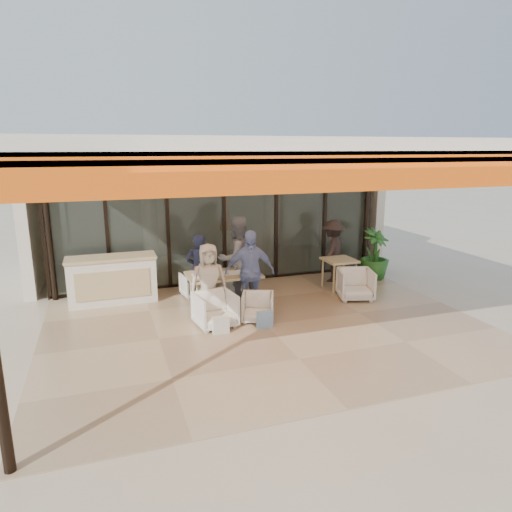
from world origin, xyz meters
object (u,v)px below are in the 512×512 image
at_px(host_counter, 112,279).
at_px(diner_cream, 209,281).
at_px(diner_periwinkle, 250,272).
at_px(standing_woman, 332,251).
at_px(diner_navy, 199,269).
at_px(side_chair, 356,283).
at_px(diner_grey, 237,258).
at_px(chair_far_right, 231,280).
at_px(chair_far_left, 195,283).
at_px(chair_near_left, 215,308).
at_px(dining_table, 223,276).
at_px(chair_near_right, 258,306).
at_px(potted_palm, 375,254).
at_px(side_table, 339,263).

relative_size(host_counter, diner_cream, 1.24).
bearing_deg(diner_periwinkle, standing_woman, 38.57).
bearing_deg(diner_navy, standing_woman, -167.57).
bearing_deg(diner_cream, side_chair, 2.38).
relative_size(diner_grey, diner_periwinkle, 1.09).
height_order(chair_far_right, diner_grey, diner_grey).
height_order(host_counter, chair_far_right, host_counter).
bearing_deg(diner_navy, side_chair, 169.10).
xyz_separation_m(chair_far_left, side_chair, (3.31, -1.36, 0.07)).
height_order(chair_far_right, chair_near_left, chair_near_left).
bearing_deg(dining_table, diner_navy, 132.91).
bearing_deg(side_chair, diner_grey, 177.84).
bearing_deg(host_counter, chair_near_right, -37.58).
xyz_separation_m(chair_near_left, diner_cream, (0.00, 0.50, 0.38)).
height_order(diner_periwinkle, potted_palm, diner_periwinkle).
bearing_deg(standing_woman, diner_periwinkle, -11.70).
xyz_separation_m(chair_near_left, diner_navy, (0.00, 1.40, 0.40)).
distance_m(chair_far_right, side_table, 2.56).
relative_size(chair_near_left, standing_woman, 0.46).
bearing_deg(potted_palm, chair_far_right, 178.36).
height_order(chair_far_right, side_table, side_table).
xyz_separation_m(chair_near_right, side_table, (2.47, 1.29, 0.33)).
relative_size(diner_grey, side_chair, 2.48).
xyz_separation_m(chair_near_left, diner_periwinkle, (0.84, 0.50, 0.49)).
height_order(diner_grey, side_chair, diner_grey).
bearing_deg(diner_grey, chair_near_right, 74.58).
relative_size(chair_near_left, side_table, 0.98).
distance_m(chair_near_left, standing_woman, 3.99).
bearing_deg(diner_cream, diner_navy, 91.68).
xyz_separation_m(chair_near_right, potted_palm, (3.75, 1.79, 0.34)).
bearing_deg(chair_far_left, diner_navy, 81.20).
relative_size(diner_navy, side_chair, 2.03).
xyz_separation_m(diner_periwinkle, side_chair, (2.47, 0.04, -0.48)).
relative_size(chair_far_left, side_chair, 0.81).
relative_size(chair_near_right, side_table, 0.83).
relative_size(chair_near_left, diner_grey, 0.39).
relative_size(dining_table, diner_navy, 0.98).
xyz_separation_m(diner_grey, standing_woman, (2.62, 0.53, -0.15)).
bearing_deg(potted_palm, standing_woman, 172.88).
bearing_deg(diner_navy, chair_near_right, 124.63).
height_order(side_table, side_chair, side_chair).
height_order(chair_far_left, diner_cream, diner_cream).
height_order(chair_near_right, diner_cream, diner_cream).
bearing_deg(diner_grey, host_counter, -28.43).
distance_m(host_counter, chair_far_left, 1.78).
distance_m(chair_far_left, side_chair, 3.58).
relative_size(dining_table, chair_near_left, 2.06).
distance_m(chair_near_right, diner_navy, 1.69).
distance_m(chair_far_left, standing_woman, 3.49).
relative_size(chair_far_left, diner_grey, 0.33).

